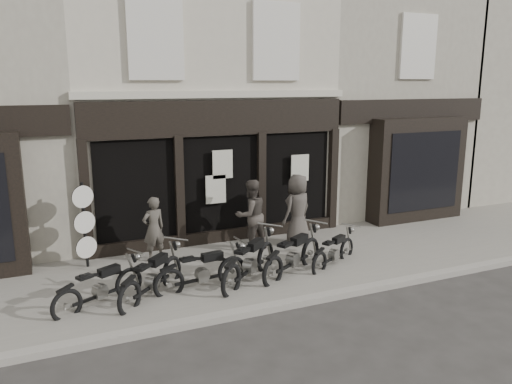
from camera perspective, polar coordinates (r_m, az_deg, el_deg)
name	(u,v)px	position (r m, az deg, el deg)	size (l,w,h in m)	color
ground_plane	(267,283)	(11.20, 1.25, -10.40)	(90.00, 90.00, 0.00)	#2D2B28
pavement	(251,267)	(11.94, -0.58, -8.61)	(30.00, 4.20, 0.12)	slate
kerb	(293,303)	(10.15, 4.27, -12.54)	(30.00, 0.25, 0.13)	gray
central_building	(187,91)	(15.93, -7.85, 11.33)	(7.30, 6.22, 8.34)	#B8B09E
neighbour_right	(359,91)	(18.64, 11.71, 11.20)	(5.60, 6.73, 8.34)	#9D9784
motorcycle_0	(100,290)	(10.35, -17.36, -10.65)	(1.87, 1.17, 0.97)	black
motorcycle_1	(153,280)	(10.48, -11.74, -9.87)	(1.74, 1.70, 1.05)	black
motorcycle_2	(203,274)	(10.68, -6.12, -9.30)	(2.12, 0.59, 1.02)	black
motorcycle_3	(250,265)	(11.01, -0.69, -8.32)	(1.96, 1.71, 1.12)	black
motorcycle_4	(293,258)	(11.45, 4.28, -7.57)	(2.09, 1.42, 1.10)	black
motorcycle_5	(334,254)	(12.08, 8.91, -7.00)	(1.73, 1.12, 0.91)	black
man_left	(154,229)	(12.25, -11.62, -4.14)	(0.57, 0.38, 1.58)	#413C35
man_centre	(251,215)	(12.76, -0.60, -2.63)	(0.89, 0.69, 1.83)	#3F3933
man_right	(298,209)	(13.24, 4.77, -2.00)	(0.92, 0.60, 1.88)	#403B35
advert_sign_post	(85,229)	(12.18, -18.94, -4.03)	(0.49, 0.33, 2.13)	black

